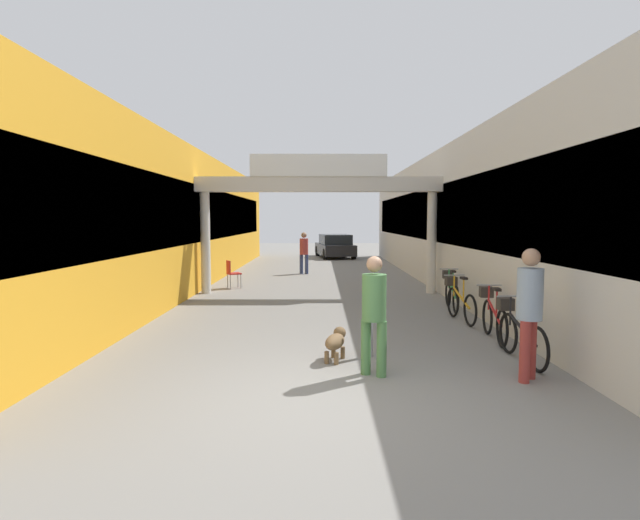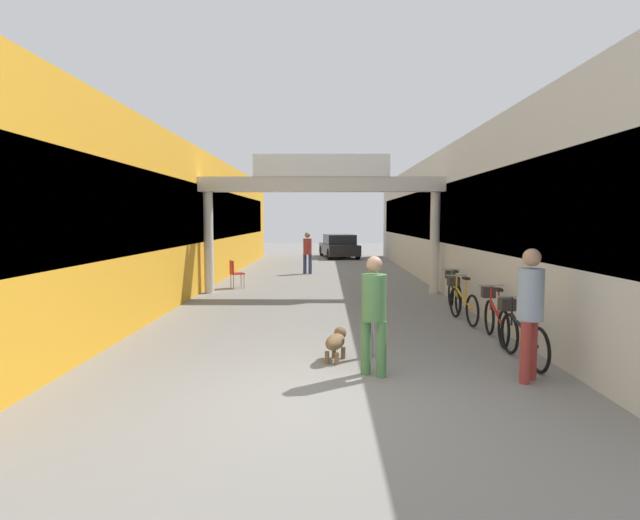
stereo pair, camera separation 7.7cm
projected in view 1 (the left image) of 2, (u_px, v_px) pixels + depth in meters
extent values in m
plane|color=gray|center=(318.00, 398.00, 6.12)|extent=(80.00, 80.00, 0.00)
cube|color=gold|center=(171.00, 221.00, 16.93)|extent=(3.00, 26.00, 4.30)
cube|color=black|center=(214.00, 214.00, 16.91)|extent=(0.04, 23.40, 1.72)
cube|color=beige|center=(471.00, 221.00, 16.89)|extent=(3.00, 26.00, 4.30)
cube|color=black|center=(427.00, 214.00, 16.88)|extent=(0.04, 23.40, 1.72)
cylinder|color=beige|center=(208.00, 243.00, 14.76)|extent=(0.28, 0.28, 3.00)
cylinder|color=beige|center=(434.00, 243.00, 14.73)|extent=(0.28, 0.28, 3.00)
cube|color=beige|center=(321.00, 184.00, 14.60)|extent=(7.40, 0.44, 0.43)
cube|color=white|center=(320.00, 165.00, 14.36)|extent=(3.96, 0.10, 0.64)
cylinder|color=#4C7F47|center=(368.00, 347.00, 7.06)|extent=(0.19, 0.19, 0.79)
cylinder|color=#4C7F47|center=(384.00, 349.00, 6.94)|extent=(0.19, 0.19, 0.79)
cylinder|color=#4C7F47|center=(376.00, 297.00, 6.94)|extent=(0.46, 0.46, 0.65)
sphere|color=tan|center=(376.00, 264.00, 6.90)|extent=(0.30, 0.30, 0.22)
cylinder|color=#99332D|center=(527.00, 352.00, 6.68)|extent=(0.20, 0.20, 0.84)
cylinder|color=#99332D|center=(533.00, 349.00, 6.85)|extent=(0.20, 0.20, 0.84)
cylinder|color=#8C9EB2|center=(532.00, 294.00, 6.70)|extent=(0.48, 0.48, 0.70)
sphere|color=tan|center=(533.00, 257.00, 6.66)|extent=(0.34, 0.34, 0.24)
cylinder|color=navy|center=(309.00, 264.00, 20.03)|extent=(0.19, 0.19, 0.78)
cylinder|color=navy|center=(303.00, 264.00, 20.13)|extent=(0.19, 0.19, 0.78)
cylinder|color=#99332D|center=(306.00, 247.00, 20.02)|extent=(0.45, 0.45, 0.64)
sphere|color=#8C664C|center=(306.00, 235.00, 19.99)|extent=(0.29, 0.29, 0.22)
ellipsoid|color=brown|center=(337.00, 342.00, 7.72)|extent=(0.43, 0.64, 0.23)
sphere|color=brown|center=(342.00, 333.00, 7.96)|extent=(0.25, 0.25, 0.20)
sphere|color=white|center=(340.00, 340.00, 7.89)|extent=(0.18, 0.18, 0.14)
cylinder|color=brown|center=(335.00, 352.00, 7.93)|extent=(0.09, 0.09, 0.19)
cylinder|color=brown|center=(345.00, 353.00, 7.88)|extent=(0.09, 0.09, 0.19)
cylinder|color=brown|center=(329.00, 358.00, 7.60)|extent=(0.09, 0.09, 0.19)
cylinder|color=brown|center=(338.00, 358.00, 7.55)|extent=(0.09, 0.09, 0.19)
torus|color=black|center=(510.00, 333.00, 8.16)|extent=(0.08, 0.67, 0.67)
torus|color=black|center=(540.00, 350.00, 7.14)|extent=(0.08, 0.67, 0.67)
cube|color=black|center=(525.00, 329.00, 7.63)|extent=(0.07, 0.94, 0.34)
cylinder|color=black|center=(529.00, 317.00, 7.50)|extent=(0.03, 0.03, 0.42)
cube|color=black|center=(529.00, 302.00, 7.48)|extent=(0.11, 0.22, 0.05)
cylinder|color=black|center=(513.00, 311.00, 8.07)|extent=(0.03, 0.03, 0.46)
cylinder|color=gray|center=(513.00, 296.00, 8.05)|extent=(0.46, 0.05, 0.03)
cube|color=#332D28|center=(508.00, 304.00, 8.26)|extent=(0.25, 0.21, 0.20)
torus|color=black|center=(490.00, 317.00, 9.52)|extent=(0.11, 0.67, 0.67)
torus|color=black|center=(504.00, 329.00, 8.50)|extent=(0.11, 0.67, 0.67)
cube|color=red|center=(497.00, 313.00, 9.00)|extent=(0.12, 0.94, 0.34)
cylinder|color=red|center=(499.00, 302.00, 8.86)|extent=(0.03, 0.03, 0.42)
cube|color=black|center=(499.00, 289.00, 8.84)|extent=(0.12, 0.23, 0.05)
cylinder|color=red|center=(491.00, 298.00, 9.43)|extent=(0.03, 0.03, 0.46)
cylinder|color=gray|center=(491.00, 285.00, 9.41)|extent=(0.46, 0.07, 0.03)
cube|color=#332D28|center=(488.00, 292.00, 9.62)|extent=(0.26, 0.22, 0.20)
torus|color=black|center=(455.00, 302.00, 11.20)|extent=(0.11, 0.67, 0.67)
torus|color=black|center=(472.00, 311.00, 10.19)|extent=(0.11, 0.67, 0.67)
cube|color=gold|center=(463.00, 298.00, 10.68)|extent=(0.12, 0.94, 0.34)
cylinder|color=gold|center=(466.00, 289.00, 10.54)|extent=(0.03, 0.03, 0.42)
cube|color=black|center=(466.00, 278.00, 10.53)|extent=(0.12, 0.23, 0.05)
cylinder|color=gold|center=(456.00, 286.00, 11.11)|extent=(0.03, 0.03, 0.46)
cylinder|color=gray|center=(456.00, 275.00, 11.09)|extent=(0.46, 0.07, 0.03)
cube|color=#332D28|center=(453.00, 281.00, 11.30)|extent=(0.26, 0.22, 0.20)
torus|color=black|center=(450.00, 293.00, 12.59)|extent=(0.10, 0.67, 0.67)
torus|color=black|center=(458.00, 300.00, 11.58)|extent=(0.10, 0.67, 0.67)
cube|color=#338C4C|center=(454.00, 289.00, 12.07)|extent=(0.11, 0.94, 0.34)
cylinder|color=#338C4C|center=(455.00, 280.00, 11.93)|extent=(0.03, 0.03, 0.42)
cube|color=black|center=(455.00, 271.00, 11.91)|extent=(0.12, 0.23, 0.05)
cylinder|color=#338C4C|center=(451.00, 278.00, 12.50)|extent=(0.03, 0.03, 0.46)
cylinder|color=gray|center=(451.00, 269.00, 12.48)|extent=(0.46, 0.07, 0.03)
cube|color=#332D28|center=(450.00, 274.00, 12.69)|extent=(0.26, 0.22, 0.20)
cylinder|color=gray|center=(372.00, 329.00, 7.94)|extent=(0.10, 0.10, 0.91)
sphere|color=gray|center=(372.00, 299.00, 7.90)|extent=(0.10, 0.10, 0.10)
cylinder|color=gray|center=(240.00, 280.00, 16.14)|extent=(0.04, 0.04, 0.45)
cylinder|color=gray|center=(243.00, 281.00, 15.84)|extent=(0.04, 0.04, 0.45)
cylinder|color=gray|center=(230.00, 281.00, 16.00)|extent=(0.04, 0.04, 0.45)
cylinder|color=gray|center=(232.00, 282.00, 15.69)|extent=(0.04, 0.04, 0.45)
cube|color=#B2231E|center=(236.00, 274.00, 15.90)|extent=(0.53, 0.53, 0.04)
cube|color=#B2231E|center=(230.00, 267.00, 15.80)|extent=(0.21, 0.38, 0.40)
cube|color=black|center=(337.00, 249.00, 28.70)|extent=(2.33, 4.22, 0.60)
cube|color=#1E2328|center=(337.00, 239.00, 28.51)|extent=(1.88, 2.41, 0.55)
cylinder|color=black|center=(319.00, 251.00, 30.03)|extent=(0.29, 0.62, 0.60)
cylinder|color=black|center=(345.00, 251.00, 30.26)|extent=(0.29, 0.62, 0.60)
cylinder|color=black|center=(327.00, 254.00, 27.17)|extent=(0.29, 0.62, 0.60)
cylinder|color=black|center=(356.00, 254.00, 27.40)|extent=(0.29, 0.62, 0.60)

